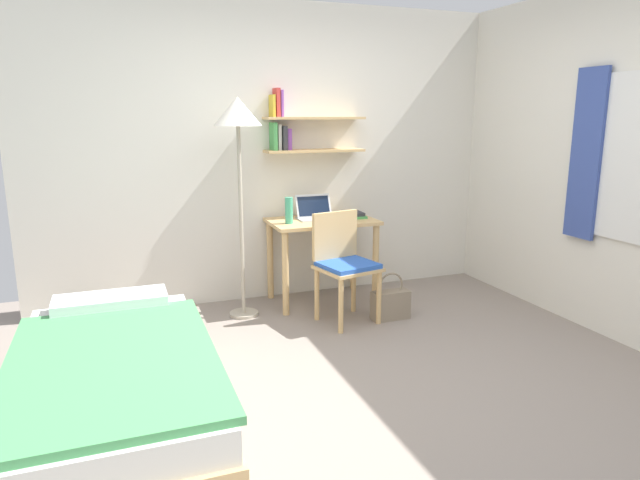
{
  "coord_description": "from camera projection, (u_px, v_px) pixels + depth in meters",
  "views": [
    {
      "loc": [
        -1.43,
        -2.81,
        1.65
      ],
      "look_at": [
        -0.19,
        0.51,
        0.85
      ],
      "focal_mm": 31.35,
      "sensor_mm": 36.0,
      "label": 1
    }
  ],
  "objects": [
    {
      "name": "laptop",
      "position": [
        315.0,
        213.0,
        4.94
      ],
      "size": [
        0.33,
        0.23,
        0.21
      ],
      "color": "#B7BABF",
      "rests_on": "desk"
    },
    {
      "name": "ground_plane",
      "position": [
        378.0,
        390.0,
        3.42
      ],
      "size": [
        5.28,
        5.28,
        0.0
      ],
      "primitive_type": "plane",
      "color": "gray"
    },
    {
      "name": "handbag",
      "position": [
        390.0,
        304.0,
        4.58
      ],
      "size": [
        0.31,
        0.13,
        0.4
      ],
      "color": "gray",
      "rests_on": "ground_plane"
    },
    {
      "name": "book_stack",
      "position": [
        354.0,
        215.0,
        5.02
      ],
      "size": [
        0.18,
        0.25,
        0.05
      ],
      "color": "#4CA856",
      "rests_on": "desk"
    },
    {
      "name": "standing_lamp",
      "position": [
        238.0,
        125.0,
        4.35
      ],
      "size": [
        0.38,
        0.38,
        1.78
      ],
      "color": "#B2A893",
      "rests_on": "ground_plane"
    },
    {
      "name": "desk_chair",
      "position": [
        344.0,
        261.0,
        4.49
      ],
      "size": [
        0.52,
        0.5,
        0.88
      ],
      "color": "tan",
      "rests_on": "ground_plane"
    },
    {
      "name": "desk",
      "position": [
        322.0,
        236.0,
        4.93
      ],
      "size": [
        0.92,
        0.57,
        0.75
      ],
      "color": "tan",
      "rests_on": "ground_plane"
    },
    {
      "name": "bed",
      "position": [
        116.0,
        391.0,
        2.91
      ],
      "size": [
        0.99,
        1.87,
        0.54
      ],
      "color": "tan",
      "rests_on": "ground_plane"
    },
    {
      "name": "wall_back",
      "position": [
        281.0,
        154.0,
        4.98
      ],
      "size": [
        4.4,
        0.27,
        2.6
      ],
      "color": "silver",
      "rests_on": "ground_plane"
    },
    {
      "name": "water_bottle",
      "position": [
        289.0,
        210.0,
        4.71
      ],
      "size": [
        0.07,
        0.07,
        0.22
      ],
      "primitive_type": "cylinder",
      "color": "#42A87F",
      "rests_on": "desk"
    }
  ]
}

